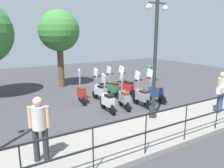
{
  "coord_description": "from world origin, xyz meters",
  "views": [
    {
      "loc": [
        -8.06,
        5.49,
        3.12
      ],
      "look_at": [
        0.2,
        0.5,
        0.9
      ],
      "focal_mm": 35.0,
      "sensor_mm": 36.0,
      "label": 1
    }
  ],
  "objects_px": {
    "potted_palm": "(151,74)",
    "scooter_far_2": "(100,91)",
    "scooter_far_3": "(81,93)",
    "scooter_near_2": "(124,98)",
    "tree_distant": "(59,31)",
    "lamp_post_near": "(155,65)",
    "pedestrian_with_bag": "(221,89)",
    "pedestrian_distant": "(39,124)",
    "scooter_near_1": "(142,96)",
    "scooter_near_0": "(155,92)",
    "scooter_near_3": "(107,100)",
    "scooter_far_0": "(126,87)",
    "scooter_far_1": "(113,88)"
  },
  "relations": [
    {
      "from": "potted_palm",
      "to": "scooter_far_2",
      "type": "relative_size",
      "value": 0.69
    },
    {
      "from": "scooter_far_2",
      "to": "scooter_far_3",
      "type": "height_order",
      "value": "same"
    },
    {
      "from": "potted_palm",
      "to": "scooter_near_2",
      "type": "bearing_deg",
      "value": 128.19
    },
    {
      "from": "tree_distant",
      "to": "lamp_post_near",
      "type": "bearing_deg",
      "value": -170.99
    },
    {
      "from": "pedestrian_with_bag",
      "to": "pedestrian_distant",
      "type": "relative_size",
      "value": 1.0
    },
    {
      "from": "pedestrian_distant",
      "to": "scooter_far_2",
      "type": "relative_size",
      "value": 1.03
    },
    {
      "from": "pedestrian_with_bag",
      "to": "scooter_near_2",
      "type": "distance_m",
      "value": 3.78
    },
    {
      "from": "pedestrian_distant",
      "to": "scooter_near_1",
      "type": "xyz_separation_m",
      "value": [
        2.27,
        -4.86,
        -0.6
      ]
    },
    {
      "from": "potted_palm",
      "to": "scooter_near_0",
      "type": "distance_m",
      "value": 4.85
    },
    {
      "from": "tree_distant",
      "to": "scooter_far_3",
      "type": "distance_m",
      "value": 4.53
    },
    {
      "from": "tree_distant",
      "to": "scooter_far_2",
      "type": "height_order",
      "value": "tree_distant"
    },
    {
      "from": "pedestrian_with_bag",
      "to": "lamp_post_near",
      "type": "bearing_deg",
      "value": 58.55
    },
    {
      "from": "lamp_post_near",
      "to": "scooter_far_2",
      "type": "height_order",
      "value": "lamp_post_near"
    },
    {
      "from": "scooter_near_0",
      "to": "scooter_near_2",
      "type": "height_order",
      "value": "same"
    },
    {
      "from": "scooter_far_2",
      "to": "scooter_far_3",
      "type": "distance_m",
      "value": 0.91
    },
    {
      "from": "pedestrian_with_bag",
      "to": "scooter_near_3",
      "type": "xyz_separation_m",
      "value": [
        2.66,
        3.44,
        -0.6
      ]
    },
    {
      "from": "pedestrian_with_bag",
      "to": "scooter_near_1",
      "type": "distance_m",
      "value": 3.12
    },
    {
      "from": "scooter_far_2",
      "to": "scooter_near_3",
      "type": "bearing_deg",
      "value": 155.75
    },
    {
      "from": "scooter_far_3",
      "to": "scooter_far_0",
      "type": "bearing_deg",
      "value": -82.01
    },
    {
      "from": "lamp_post_near",
      "to": "tree_distant",
      "type": "bearing_deg",
      "value": 9.01
    },
    {
      "from": "potted_palm",
      "to": "scooter_far_3",
      "type": "xyz_separation_m",
      "value": [
        -2.1,
        6.02,
        0.04
      ]
    },
    {
      "from": "scooter_far_1",
      "to": "pedestrian_distant",
      "type": "bearing_deg",
      "value": 127.86
    },
    {
      "from": "lamp_post_near",
      "to": "scooter_far_1",
      "type": "xyz_separation_m",
      "value": [
        3.45,
        -0.41,
        -1.58
      ]
    },
    {
      "from": "scooter_far_0",
      "to": "scooter_far_1",
      "type": "relative_size",
      "value": 1.0
    },
    {
      "from": "scooter_far_3",
      "to": "scooter_near_2",
      "type": "bearing_deg",
      "value": -133.32
    },
    {
      "from": "pedestrian_distant",
      "to": "scooter_far_0",
      "type": "relative_size",
      "value": 1.03
    },
    {
      "from": "scooter_near_3",
      "to": "scooter_far_1",
      "type": "distance_m",
      "value": 2.19
    },
    {
      "from": "scooter_near_1",
      "to": "scooter_near_2",
      "type": "distance_m",
      "value": 0.83
    },
    {
      "from": "scooter_near_2",
      "to": "potted_palm",
      "type": "bearing_deg",
      "value": -39.62
    },
    {
      "from": "scooter_near_3",
      "to": "scooter_near_1",
      "type": "bearing_deg",
      "value": -93.96
    },
    {
      "from": "scooter_far_0",
      "to": "scooter_far_2",
      "type": "xyz_separation_m",
      "value": [
        -0.03,
        1.55,
        0.0
      ]
    },
    {
      "from": "lamp_post_near",
      "to": "scooter_near_1",
      "type": "relative_size",
      "value": 2.81
    },
    {
      "from": "pedestrian_distant",
      "to": "scooter_far_3",
      "type": "xyz_separation_m",
      "value": [
        4.1,
        -2.8,
        -0.6
      ]
    },
    {
      "from": "pedestrian_with_bag",
      "to": "scooter_near_1",
      "type": "bearing_deg",
      "value": 25.82
    },
    {
      "from": "pedestrian_distant",
      "to": "scooter_far_2",
      "type": "xyz_separation_m",
      "value": [
        4.0,
        -3.71,
        -0.6
      ]
    },
    {
      "from": "scooter_near_1",
      "to": "scooter_far_1",
      "type": "xyz_separation_m",
      "value": [
        1.94,
        0.29,
        0.0
      ]
    },
    {
      "from": "pedestrian_distant",
      "to": "scooter_far_1",
      "type": "height_order",
      "value": "pedestrian_distant"
    },
    {
      "from": "scooter_far_1",
      "to": "scooter_far_3",
      "type": "relative_size",
      "value": 1.0
    },
    {
      "from": "pedestrian_with_bag",
      "to": "scooter_far_0",
      "type": "distance_m",
      "value": 4.49
    },
    {
      "from": "pedestrian_distant",
      "to": "scooter_far_0",
      "type": "height_order",
      "value": "pedestrian_distant"
    },
    {
      "from": "scooter_near_3",
      "to": "scooter_far_1",
      "type": "bearing_deg",
      "value": -34.16
    },
    {
      "from": "pedestrian_distant",
      "to": "potted_palm",
      "type": "xyz_separation_m",
      "value": [
        6.21,
        -8.83,
        -0.63
      ]
    },
    {
      "from": "scooter_near_0",
      "to": "scooter_far_1",
      "type": "distance_m",
      "value": 2.16
    },
    {
      "from": "scooter_far_0",
      "to": "scooter_near_1",
      "type": "bearing_deg",
      "value": 150.41
    },
    {
      "from": "scooter_near_0",
      "to": "scooter_far_0",
      "type": "bearing_deg",
      "value": 6.19
    },
    {
      "from": "scooter_near_2",
      "to": "scooter_far_2",
      "type": "xyz_separation_m",
      "value": [
        1.55,
        0.33,
        0.0
      ]
    },
    {
      "from": "potted_palm",
      "to": "scooter_near_2",
      "type": "distance_m",
      "value": 6.08
    },
    {
      "from": "scooter_far_1",
      "to": "scooter_far_2",
      "type": "distance_m",
      "value": 0.88
    },
    {
      "from": "scooter_near_2",
      "to": "scooter_near_1",
      "type": "bearing_deg",
      "value": -89.96
    },
    {
      "from": "scooter_near_1",
      "to": "pedestrian_with_bag",
      "type": "bearing_deg",
      "value": -144.17
    }
  ]
}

